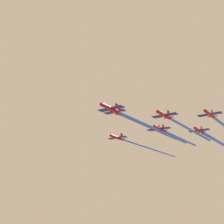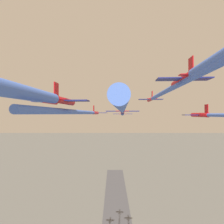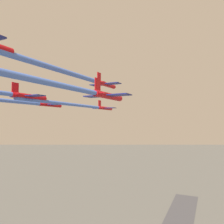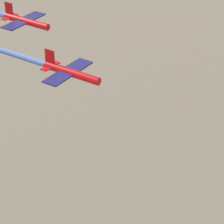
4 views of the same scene
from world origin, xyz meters
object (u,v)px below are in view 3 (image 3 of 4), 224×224
jet_2 (106,84)px  jet_5 (108,96)px  jet_0 (105,108)px  jet_1 (50,105)px  jet_4 (28,96)px

jet_2 → jet_5: jet_2 is taller
jet_0 → jet_5: jet_0 is taller
jet_1 → jet_4: 18.43m
jet_4 → jet_5: jet_4 is taller
jet_1 → jet_5: jet_1 is taller
jet_1 → jet_4: bearing=-59.5°
jet_2 → jet_0: bearing=120.5°
jet_0 → jet_2: jet_2 is taller
jet_0 → jet_5: 36.86m
jet_1 → jet_5: bearing=-29.5°
jet_0 → jet_1: bearing=-120.5°
jet_4 → jet_5: 18.71m
jet_2 → jet_4: jet_2 is taller
jet_5 → jet_4: bearing=-180.0°
jet_1 → jet_2: (-7.72, -17.02, 4.49)m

